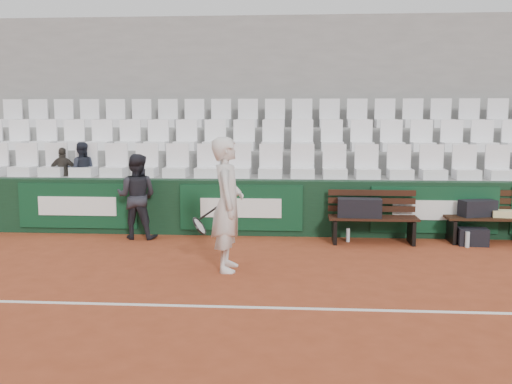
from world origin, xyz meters
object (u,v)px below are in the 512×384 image
object	(u,v)px
water_bottle_far	(467,239)
sports_bag_ground	(473,237)
bench_left	(373,230)
sports_bag_left	(359,208)
sports_bag_right	(478,208)
bench_right	(490,230)
tennis_player	(228,204)
spectator_b	(62,150)
ball_kid	(137,196)
water_bottle_near	(348,235)
spectator_c	(81,147)

from	to	relation	value
water_bottle_far	sports_bag_ground	bearing A→B (deg)	50.36
bench_left	sports_bag_left	xyz separation A→B (m)	(-0.23, -0.02, 0.38)
sports_bag_right	bench_right	bearing A→B (deg)	-11.56
tennis_player	spectator_b	world-z (taller)	spectator_b
bench_right	sports_bag_right	bearing A→B (deg)	168.44
sports_bag_ground	sports_bag_left	bearing A→B (deg)	178.51
bench_right	sports_bag_ground	bearing A→B (deg)	-148.57
tennis_player	ball_kid	xyz separation A→B (m)	(-1.85, 1.95, -0.18)
spectator_b	water_bottle_near	bearing A→B (deg)	162.58
bench_left	water_bottle_near	size ratio (longest dim) A/B	6.38
sports_bag_right	ball_kid	size ratio (longest dim) A/B	0.40
spectator_c	sports_bag_right	bearing A→B (deg)	158.69
bench_left	bench_right	size ratio (longest dim) A/B	1.00
sports_bag_left	spectator_b	world-z (taller)	spectator_b
spectator_b	spectator_c	size ratio (longest dim) A/B	0.91
bench_right	water_bottle_far	distance (m)	0.62
bench_right	ball_kid	distance (m)	6.13
sports_bag_left	tennis_player	size ratio (longest dim) A/B	0.39
bench_right	spectator_c	world-z (taller)	spectator_c
sports_bag_ground	water_bottle_near	bearing A→B (deg)	176.58
bench_right	sports_bag_left	distance (m)	2.27
bench_left	sports_bag_ground	world-z (taller)	bench_left
water_bottle_far	sports_bag_right	bearing A→B (deg)	57.12
sports_bag_left	water_bottle_far	size ratio (longest dim) A/B	2.79
sports_bag_right	spectator_c	size ratio (longest dim) A/B	0.55
bench_right	sports_bag_left	bearing A→B (deg)	-175.78
sports_bag_ground	bench_left	bearing A→B (deg)	177.46
sports_bag_right	spectator_b	bearing A→B (deg)	173.57
sports_bag_left	tennis_player	world-z (taller)	tennis_player
spectator_b	bench_left	bearing A→B (deg)	162.82
water_bottle_far	ball_kid	world-z (taller)	ball_kid
sports_bag_right	sports_bag_left	bearing A→B (deg)	-174.11
sports_bag_left	water_bottle_near	world-z (taller)	sports_bag_left
tennis_player	ball_kid	distance (m)	2.69
bench_right	tennis_player	world-z (taller)	tennis_player
water_bottle_far	spectator_b	world-z (taller)	spectator_b
sports_bag_right	water_bottle_near	bearing A→B (deg)	-176.51
water_bottle_far	spectator_c	xyz separation A→B (m)	(-6.97, 1.28, 1.42)
bench_right	tennis_player	xyz separation A→B (m)	(-4.26, -2.02, 0.71)
sports_bag_ground	water_bottle_near	size ratio (longest dim) A/B	2.02
bench_right	water_bottle_near	distance (m)	2.41
water_bottle_near	water_bottle_far	size ratio (longest dim) A/B	0.90
water_bottle_near	spectator_c	bearing A→B (deg)	168.88
spectator_c	tennis_player	bearing A→B (deg)	123.00
water_bottle_far	ball_kid	xyz separation A→B (m)	(-5.62, 0.31, 0.62)
tennis_player	bench_left	bearing A→B (deg)	39.72
sports_bag_left	sports_bag_ground	distance (m)	1.94
bench_left	spectator_b	bearing A→B (deg)	169.85
sports_bag_left	water_bottle_far	world-z (taller)	sports_bag_left
bench_left	sports_bag_right	world-z (taller)	sports_bag_right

